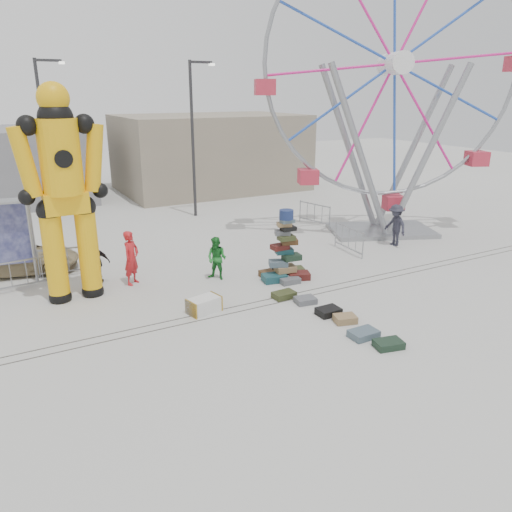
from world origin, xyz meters
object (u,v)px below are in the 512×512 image
crash_test_dummy (64,187)px  barricade_dummy_b (27,274)px  barricade_wheel_front (349,239)px  pedestrian_black (97,262)px  barricade_wheel_back (314,214)px  pedestrian_green (217,258)px  parked_suv (21,258)px  suitcase_tower (285,260)px  lamp_post_right (194,132)px  pedestrian_red (131,258)px  lamp_post_left (46,134)px  ferris_wheel (393,87)px  barricade_dummy_c (68,261)px  steamer_trunk (204,305)px  pedestrian_grey (395,225)px

crash_test_dummy → barricade_dummy_b: crash_test_dummy is taller
barricade_wheel_front → pedestrian_black: pedestrian_black is taller
barricade_wheel_front → pedestrian_black: (-10.10, 1.39, 0.23)m
barricade_wheel_back → pedestrian_green: (-7.61, -4.77, 0.24)m
barricade_wheel_back → parked_suv: parked_suv is taller
suitcase_tower → barricade_wheel_front: size_ratio=1.28×
lamp_post_right → pedestrian_red: lamp_post_right is taller
lamp_post_right → barricade_wheel_back: size_ratio=4.00×
barricade_dummy_b → barricade_wheel_back: size_ratio=1.00×
suitcase_tower → barricade_dummy_b: 8.98m
lamp_post_left → ferris_wheel: bearing=-35.1°
barricade_dummy_b → pedestrian_green: pedestrian_green is taller
barricade_dummy_b → barricade_wheel_back: 13.97m
lamp_post_left → barricade_wheel_back: bearing=-30.2°
lamp_post_left → crash_test_dummy: 10.91m
barricade_dummy_c → steamer_trunk: bearing=-51.5°
lamp_post_right → crash_test_dummy: bearing=-131.7°
barricade_dummy_c → pedestrian_black: size_ratio=1.29×
lamp_post_left → pedestrian_green: 12.68m
suitcase_tower → pedestrian_red: (-5.01, 2.11, 0.25)m
barricade_wheel_back → pedestrian_grey: (1.00, -4.71, 0.37)m
pedestrian_red → lamp_post_left: bearing=55.5°
barricade_dummy_b → barricade_wheel_back: bearing=4.4°
lamp_post_right → barricade_wheel_front: 10.49m
steamer_trunk → barricade_dummy_b: bearing=121.9°
barricade_wheel_front → barricade_wheel_back: size_ratio=1.00×
crash_test_dummy → barricade_wheel_front: (11.02, -0.37, -3.14)m
barricade_wheel_back → pedestrian_black: size_ratio=1.29×
pedestrian_red → barricade_wheel_front: bearing=-45.1°
lamp_post_left → crash_test_dummy: bearing=-94.6°
pedestrian_black → pedestrian_green: bearing=176.7°
lamp_post_left → pedestrian_grey: size_ratio=4.35×
parked_suv → steamer_trunk: bearing=-132.0°
crash_test_dummy → pedestrian_green: crash_test_dummy is taller
ferris_wheel → pedestrian_grey: ferris_wheel is taller
steamer_trunk → barricade_wheel_front: bearing=6.7°
barricade_dummy_c → suitcase_tower: bearing=-22.3°
barricade_dummy_c → barricade_wheel_front: bearing=-5.5°
lamp_post_left → pedestrian_green: bearing=-71.1°
lamp_post_right → steamer_trunk: 13.46m
barricade_dummy_b → crash_test_dummy: bearing=-56.6°
pedestrian_red → steamer_trunk: bearing=-110.2°
barricade_dummy_b → pedestrian_grey: pedestrian_grey is taller
barricade_dummy_b → pedestrian_green: size_ratio=1.27×
barricade_wheel_back → pedestrian_grey: size_ratio=1.09×
barricade_wheel_back → pedestrian_black: (-11.49, -3.12, 0.23)m
pedestrian_green → pedestrian_black: size_ratio=1.01×
ferris_wheel → pedestrian_red: 13.69m
steamer_trunk → barricade_dummy_b: barricade_dummy_b is taller
barricade_dummy_c → barricade_wheel_back: bearing=16.8°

